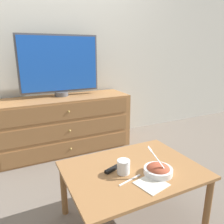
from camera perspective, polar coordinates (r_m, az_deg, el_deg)
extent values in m
plane|color=#70665B|center=(2.98, -14.62, -7.60)|extent=(12.00, 12.00, 0.00)
cube|color=silver|center=(2.77, -16.71, 18.14)|extent=(12.00, 0.05, 2.60)
cube|color=#9E6B3D|center=(2.63, -12.41, -3.09)|extent=(1.53, 0.47, 0.64)
cube|color=brown|center=(2.50, -10.75, -9.38)|extent=(1.40, 0.01, 0.17)
sphere|color=tan|center=(2.49, -10.71, -9.44)|extent=(0.02, 0.02, 0.02)
cube|color=brown|center=(2.41, -11.01, -4.78)|extent=(1.40, 0.01, 0.17)
sphere|color=tan|center=(2.41, -10.97, -4.83)|extent=(0.02, 0.02, 0.02)
cube|color=brown|center=(2.35, -11.29, 0.11)|extent=(1.40, 0.01, 0.17)
sphere|color=tan|center=(2.34, -11.25, 0.08)|extent=(0.02, 0.02, 0.02)
cylinder|color=#515156|center=(2.62, -13.07, 4.63)|extent=(0.15, 0.15, 0.05)
cube|color=#515156|center=(2.58, -13.59, 12.14)|extent=(0.90, 0.04, 0.63)
cube|color=blue|center=(2.56, -13.48, 12.12)|extent=(0.86, 0.01, 0.59)
cube|color=#9E6B3D|center=(1.49, 5.49, -14.84)|extent=(0.87, 0.64, 0.02)
cylinder|color=brown|center=(1.66, 23.76, -21.33)|extent=(0.04, 0.04, 0.40)
cylinder|color=brown|center=(1.70, -12.49, -19.22)|extent=(0.04, 0.04, 0.40)
cylinder|color=brown|center=(1.99, 11.00, -13.39)|extent=(0.04, 0.04, 0.40)
cylinder|color=silver|center=(1.44, 11.96, -14.83)|extent=(0.18, 0.18, 0.04)
ellipsoid|color=#AD4C33|center=(1.44, 11.99, -14.39)|extent=(0.15, 0.15, 0.06)
cube|color=white|center=(1.38, 12.03, -12.31)|extent=(0.09, 0.09, 0.14)
cube|color=white|center=(1.36, 9.86, -9.48)|extent=(0.03, 0.03, 0.03)
cylinder|color=beige|center=(1.42, 3.01, -14.67)|extent=(0.07, 0.07, 0.05)
cylinder|color=white|center=(1.41, 3.02, -14.08)|extent=(0.08, 0.08, 0.09)
cube|color=silver|center=(1.35, 10.28, -17.97)|extent=(0.19, 0.19, 0.00)
cube|color=white|center=(1.37, 4.73, -17.28)|extent=(0.17, 0.05, 0.01)
cube|color=black|center=(1.47, 0.68, -14.38)|extent=(0.16, 0.08, 0.02)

